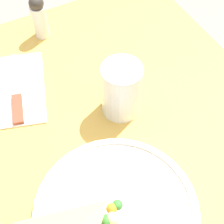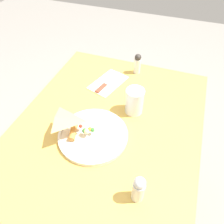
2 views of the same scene
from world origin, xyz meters
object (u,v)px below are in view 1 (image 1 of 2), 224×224
plate_pizza (114,212)px  napkin_folded (17,89)px  dining_table (110,195)px  milk_glass (121,91)px  butter_knife (16,90)px  pepper_shaker (39,17)px

plate_pizza → napkin_folded: 0.33m
dining_table → milk_glass: milk_glass is taller
milk_glass → napkin_folded: (0.14, 0.17, -0.05)m
napkin_folded → butter_knife: 0.01m
napkin_folded → pepper_shaker: bearing=-39.3°
plate_pizza → napkin_folded: plate_pizza is taller
napkin_folded → pepper_shaker: 0.18m
milk_glass → plate_pizza: bearing=148.8°
dining_table → napkin_folded: 0.29m
milk_glass → napkin_folded: size_ratio=0.52×
butter_knife → milk_glass: bearing=-112.9°
napkin_folded → pepper_shaker: size_ratio=2.08×
plate_pizza → butter_knife: (0.31, 0.06, -0.01)m
pepper_shaker → napkin_folded: bearing=140.7°
milk_glass → pepper_shaker: 0.28m
milk_glass → butter_knife: (0.13, 0.17, -0.04)m
milk_glass → pepper_shaker: milk_glass is taller
dining_table → plate_pizza: bearing=157.6°
milk_glass → pepper_shaker: size_ratio=1.08×
pepper_shaker → plate_pizza: bearing=173.5°
plate_pizza → milk_glass: size_ratio=2.35×
butter_knife → dining_table: bearing=-143.4°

